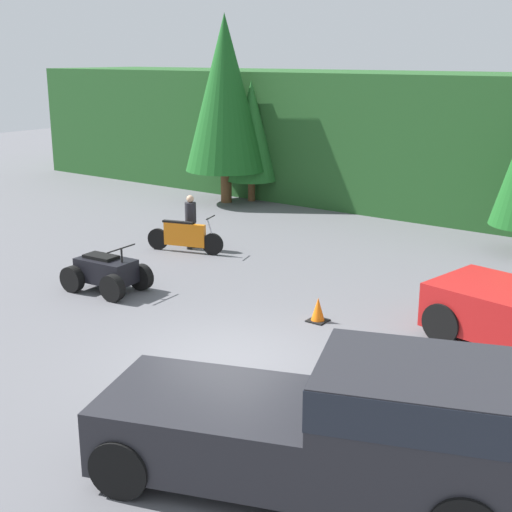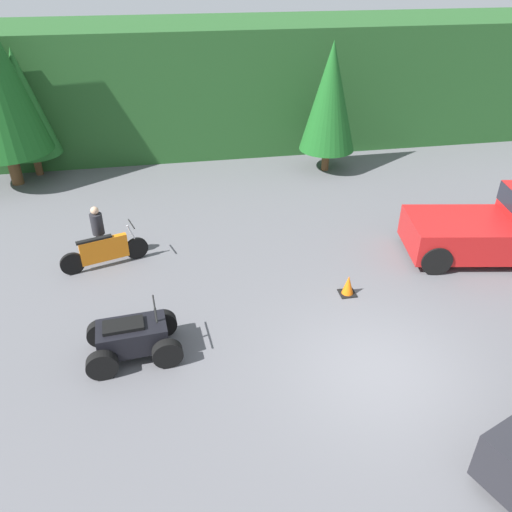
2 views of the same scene
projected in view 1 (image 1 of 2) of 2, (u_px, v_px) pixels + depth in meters
name	position (u px, v px, depth m)	size (l,w,h in m)	color
ground_plane	(231.00, 361.00, 13.76)	(80.00, 80.00, 0.00)	#5B5B60
hillside_backdrop	(510.00, 147.00, 25.42)	(44.00, 6.00, 5.06)	#235123
tree_left	(225.00, 94.00, 27.43)	(3.18, 3.18, 7.24)	brown
tree_mid_left	(251.00, 131.00, 28.09)	(2.10, 2.10, 4.76)	brown
pickup_truck_second	(340.00, 422.00, 9.42)	(5.86, 3.84, 1.94)	#232328
dirt_bike	(185.00, 237.00, 21.22)	(2.36, 0.95, 1.14)	black
quad_atv	(106.00, 273.00, 17.74)	(2.10, 1.42, 1.19)	black
rider_person	(191.00, 220.00, 21.52)	(0.36, 0.37, 1.65)	black
traffic_cone	(318.00, 310.00, 15.75)	(0.42, 0.42, 0.55)	black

